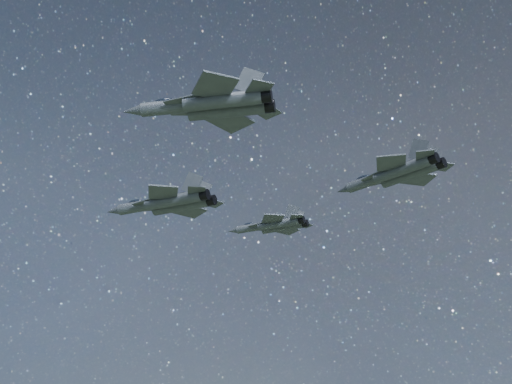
% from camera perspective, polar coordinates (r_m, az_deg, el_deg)
% --- Properties ---
extents(jet_lead, '(19.55, 13.80, 4.95)m').
position_cam_1_polar(jet_lead, '(92.15, -8.34, -1.02)').
color(jet_lead, '#3A4148').
extents(jet_left, '(15.90, 11.28, 4.04)m').
position_cam_1_polar(jet_left, '(106.37, 1.72, -3.17)').
color(jet_left, '#3A4148').
extents(jet_right, '(19.67, 13.29, 4.95)m').
position_cam_1_polar(jet_right, '(72.19, -4.21, 8.30)').
color(jet_right, '#3A4148').
extents(jet_slot, '(17.32, 11.68, 4.36)m').
position_cam_1_polar(jet_slot, '(83.28, 13.25, 1.77)').
color(jet_slot, '#3A4148').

